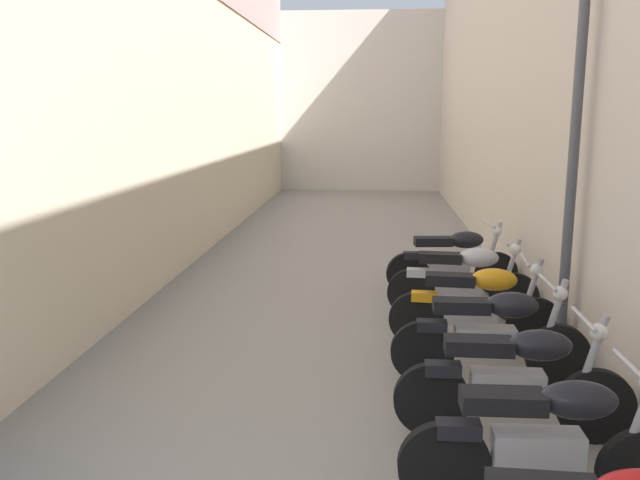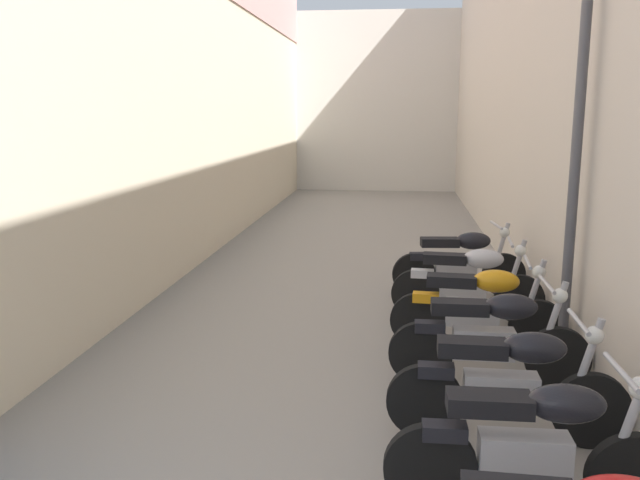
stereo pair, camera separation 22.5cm
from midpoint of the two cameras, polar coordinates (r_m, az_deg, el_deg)
The scene contains 11 objects.
ground_plane at distance 9.14m, azimuth 0.71°, elevation -5.00°, with size 37.16×37.16×0.00m, color gray.
building_left at distance 11.37m, azimuth -13.27°, elevation 19.20°, with size 0.45×21.16×8.30m.
building_right at distance 11.04m, azimuth 16.68°, elevation 17.21°, with size 0.45×21.16×7.59m.
building_far_end at distance 22.35m, azimuth 3.27°, elevation 11.78°, with size 8.11×2.00×5.62m, color beige.
motorcycle_third at distance 4.52m, azimuth 17.68°, elevation -16.22°, with size 1.85×0.58×1.04m.
motorcycle_fourth at distance 5.39m, azimuth 15.38°, elevation -11.52°, with size 1.85×0.58×1.04m.
motorcycle_fifth at distance 6.37m, azimuth 13.65°, elevation -7.86°, with size 1.85×0.58×1.04m.
motorcycle_sixth at distance 7.26m, azimuth 12.53°, elevation -5.45°, with size 1.85×0.58×1.04m.
motorcycle_seventh at distance 8.29m, azimuth 11.56°, elevation -3.34°, with size 1.85×0.58×1.04m.
motorcycle_eighth at distance 9.35m, azimuth 10.79°, elevation -1.68°, with size 1.85×0.58×1.04m.
street_lamp at distance 6.75m, azimuth 19.87°, elevation 12.80°, with size 0.79×0.18×4.82m.
Camera 1 is at (0.51, -0.19, 2.53)m, focal length 36.97 mm.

